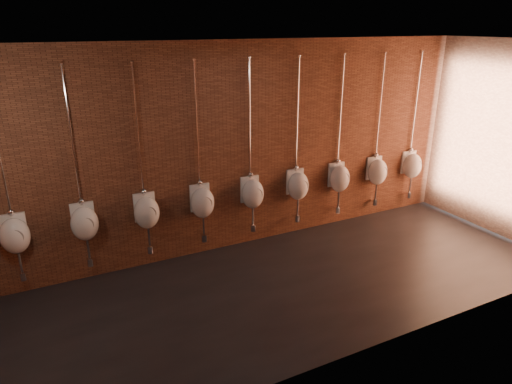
{
  "coord_description": "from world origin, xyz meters",
  "views": [
    {
      "loc": [
        -2.66,
        -4.66,
        3.41
      ],
      "look_at": [
        0.13,
        0.9,
        1.1
      ],
      "focal_mm": 32.0,
      "sensor_mm": 36.0,
      "label": 1
    }
  ],
  "objects_px": {
    "urinal_7": "(339,178)",
    "urinal_8": "(377,171)",
    "urinal_1": "(15,234)",
    "urinal_2": "(84,222)",
    "urinal_5": "(252,193)",
    "urinal_9": "(412,165)",
    "urinal_6": "(298,185)",
    "urinal_3": "(147,211)",
    "urinal_4": "(202,202)"
  },
  "relations": [
    {
      "from": "urinal_5",
      "to": "urinal_8",
      "type": "xyz_separation_m",
      "value": [
        2.52,
        0.0,
        0.0
      ]
    },
    {
      "from": "urinal_2",
      "to": "urinal_9",
      "type": "relative_size",
      "value": 1.0
    },
    {
      "from": "urinal_6",
      "to": "urinal_7",
      "type": "xyz_separation_m",
      "value": [
        0.84,
        0.0,
        0.0
      ]
    },
    {
      "from": "urinal_1",
      "to": "urinal_9",
      "type": "relative_size",
      "value": 1.0
    },
    {
      "from": "urinal_3",
      "to": "urinal_7",
      "type": "relative_size",
      "value": 1.0
    },
    {
      "from": "urinal_1",
      "to": "urinal_2",
      "type": "xyz_separation_m",
      "value": [
        0.84,
        0.0,
        0.0
      ]
    },
    {
      "from": "urinal_3",
      "to": "urinal_6",
      "type": "distance_m",
      "value": 2.52
    },
    {
      "from": "urinal_9",
      "to": "urinal_7",
      "type": "bearing_deg",
      "value": 180.0
    },
    {
      "from": "urinal_3",
      "to": "urinal_9",
      "type": "xyz_separation_m",
      "value": [
        5.04,
        0.0,
        0.0
      ]
    },
    {
      "from": "urinal_1",
      "to": "urinal_6",
      "type": "bearing_deg",
      "value": 0.0
    },
    {
      "from": "urinal_2",
      "to": "urinal_8",
      "type": "xyz_separation_m",
      "value": [
        5.04,
        0.0,
        0.0
      ]
    },
    {
      "from": "urinal_6",
      "to": "urinal_8",
      "type": "bearing_deg",
      "value": 0.0
    },
    {
      "from": "urinal_9",
      "to": "urinal_4",
      "type": "bearing_deg",
      "value": 180.0
    },
    {
      "from": "urinal_7",
      "to": "urinal_1",
      "type": "bearing_deg",
      "value": 180.0
    },
    {
      "from": "urinal_7",
      "to": "urinal_5",
      "type": "bearing_deg",
      "value": 180.0
    },
    {
      "from": "urinal_6",
      "to": "urinal_9",
      "type": "xyz_separation_m",
      "value": [
        2.52,
        0.0,
        0.0
      ]
    },
    {
      "from": "urinal_5",
      "to": "urinal_9",
      "type": "xyz_separation_m",
      "value": [
        3.36,
        0.0,
        0.0
      ]
    },
    {
      "from": "urinal_2",
      "to": "urinal_5",
      "type": "xyz_separation_m",
      "value": [
        2.52,
        0.0,
        0.0
      ]
    },
    {
      "from": "urinal_2",
      "to": "urinal_8",
      "type": "distance_m",
      "value": 5.04
    },
    {
      "from": "urinal_1",
      "to": "urinal_4",
      "type": "xyz_separation_m",
      "value": [
        2.52,
        0.0,
        0.0
      ]
    },
    {
      "from": "urinal_3",
      "to": "urinal_9",
      "type": "bearing_deg",
      "value": 0.0
    },
    {
      "from": "urinal_6",
      "to": "urinal_8",
      "type": "height_order",
      "value": "same"
    },
    {
      "from": "urinal_5",
      "to": "urinal_6",
      "type": "height_order",
      "value": "same"
    },
    {
      "from": "urinal_7",
      "to": "urinal_8",
      "type": "relative_size",
      "value": 1.0
    },
    {
      "from": "urinal_3",
      "to": "urinal_4",
      "type": "relative_size",
      "value": 1.0
    },
    {
      "from": "urinal_1",
      "to": "urinal_7",
      "type": "distance_m",
      "value": 5.04
    },
    {
      "from": "urinal_3",
      "to": "urinal_1",
      "type": "bearing_deg",
      "value": 180.0
    },
    {
      "from": "urinal_5",
      "to": "urinal_6",
      "type": "xyz_separation_m",
      "value": [
        0.84,
        0.0,
        0.0
      ]
    },
    {
      "from": "urinal_3",
      "to": "urinal_7",
      "type": "bearing_deg",
      "value": 0.0
    },
    {
      "from": "urinal_6",
      "to": "urinal_3",
      "type": "bearing_deg",
      "value": 180.0
    },
    {
      "from": "urinal_2",
      "to": "urinal_5",
      "type": "bearing_deg",
      "value": 0.0
    },
    {
      "from": "urinal_2",
      "to": "urinal_8",
      "type": "relative_size",
      "value": 1.0
    },
    {
      "from": "urinal_1",
      "to": "urinal_7",
      "type": "xyz_separation_m",
      "value": [
        5.04,
        0.0,
        0.0
      ]
    },
    {
      "from": "urinal_1",
      "to": "urinal_3",
      "type": "height_order",
      "value": "same"
    },
    {
      "from": "urinal_1",
      "to": "urinal_8",
      "type": "distance_m",
      "value": 5.88
    },
    {
      "from": "urinal_2",
      "to": "urinal_3",
      "type": "relative_size",
      "value": 1.0
    },
    {
      "from": "urinal_7",
      "to": "urinal_3",
      "type": "bearing_deg",
      "value": 180.0
    },
    {
      "from": "urinal_2",
      "to": "urinal_6",
      "type": "xyz_separation_m",
      "value": [
        3.36,
        0.0,
        0.0
      ]
    },
    {
      "from": "urinal_2",
      "to": "urinal_7",
      "type": "height_order",
      "value": "same"
    },
    {
      "from": "urinal_4",
      "to": "urinal_5",
      "type": "height_order",
      "value": "same"
    },
    {
      "from": "urinal_6",
      "to": "urinal_8",
      "type": "relative_size",
      "value": 1.0
    },
    {
      "from": "urinal_4",
      "to": "urinal_6",
      "type": "distance_m",
      "value": 1.68
    },
    {
      "from": "urinal_3",
      "to": "urinal_2",
      "type": "bearing_deg",
      "value": 180.0
    },
    {
      "from": "urinal_3",
      "to": "urinal_6",
      "type": "relative_size",
      "value": 1.0
    },
    {
      "from": "urinal_6",
      "to": "urinal_7",
      "type": "bearing_deg",
      "value": 0.0
    },
    {
      "from": "urinal_1",
      "to": "urinal_5",
      "type": "xyz_separation_m",
      "value": [
        3.36,
        0.0,
        0.0
      ]
    },
    {
      "from": "urinal_5",
      "to": "urinal_9",
      "type": "height_order",
      "value": "same"
    },
    {
      "from": "urinal_1",
      "to": "urinal_7",
      "type": "bearing_deg",
      "value": 0.0
    },
    {
      "from": "urinal_4",
      "to": "urinal_7",
      "type": "relative_size",
      "value": 1.0
    },
    {
      "from": "urinal_3",
      "to": "urinal_6",
      "type": "xyz_separation_m",
      "value": [
        2.52,
        0.0,
        0.0
      ]
    }
  ]
}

